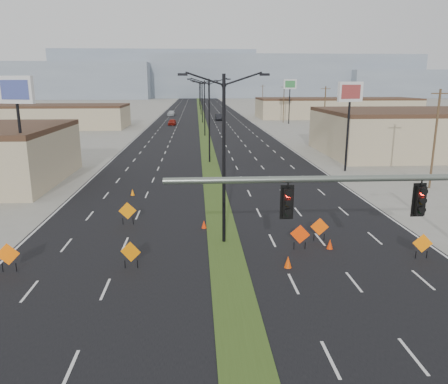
{
  "coord_description": "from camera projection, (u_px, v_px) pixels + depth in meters",
  "views": [
    {
      "loc": [
        -1.59,
        -13.21,
        9.47
      ],
      "look_at": [
        -0.0,
        11.87,
        3.2
      ],
      "focal_mm": 35.0,
      "sensor_mm": 36.0,
      "label": 1
    }
  ],
  "objects": [
    {
      "name": "ground",
      "position": [
        246.0,
        363.0,
        15.18
      ],
      "size": [
        600.0,
        600.0,
        0.0
      ],
      "primitive_type": "plane",
      "color": "gray",
      "rests_on": "ground"
    },
    {
      "name": "road_surface",
      "position": [
        202.0,
        121.0,
        112.01
      ],
      "size": [
        25.0,
        400.0,
        0.02
      ],
      "primitive_type": "cube",
      "color": "black",
      "rests_on": "ground"
    },
    {
      "name": "median_strip",
      "position": [
        202.0,
        121.0,
        112.01
      ],
      "size": [
        2.0,
        400.0,
        0.04
      ],
      "primitive_type": "cube",
      "color": "#374D1B",
      "rests_on": "ground"
    },
    {
      "name": "building_sw_far",
      "position": [
        56.0,
        117.0,
        94.98
      ],
      "size": [
        30.0,
        14.0,
        4.5
      ],
      "primitive_type": "cube",
      "color": "tan",
      "rests_on": "ground"
    },
    {
      "name": "building_se_far",
      "position": [
        336.0,
        109.0,
        123.43
      ],
      "size": [
        44.0,
        16.0,
        5.0
      ],
      "primitive_type": "cube",
      "color": "tan",
      "rests_on": "ground"
    },
    {
      "name": "mesa_west",
      "position": [
        8.0,
        81.0,
        276.27
      ],
      "size": [
        180.0,
        50.0,
        22.0
      ],
      "primitive_type": "cube",
      "color": "gray",
      "rests_on": "ground"
    },
    {
      "name": "mesa_center",
      "position": [
        255.0,
        77.0,
        304.74
      ],
      "size": [
        220.0,
        50.0,
        28.0
      ],
      "primitive_type": "cube",
      "color": "gray",
      "rests_on": "ground"
    },
    {
      "name": "mesa_backdrop",
      "position": [
        157.0,
        74.0,
        319.32
      ],
      "size": [
        140.0,
        50.0,
        32.0
      ],
      "primitive_type": "cube",
      "color": "gray",
      "rests_on": "ground"
    },
    {
      "name": "streetlight_0",
      "position": [
        224.0,
        155.0,
        25.49
      ],
      "size": [
        5.15,
        0.24,
        10.02
      ],
      "color": "black",
      "rests_on": "ground"
    },
    {
      "name": "streetlight_1",
      "position": [
        209.0,
        118.0,
        52.6
      ],
      "size": [
        5.15,
        0.24,
        10.02
      ],
      "color": "black",
      "rests_on": "ground"
    },
    {
      "name": "streetlight_2",
      "position": [
        205.0,
        106.0,
        79.72
      ],
      "size": [
        5.15,
        0.24,
        10.02
      ],
      "color": "black",
      "rests_on": "ground"
    },
    {
      "name": "streetlight_3",
      "position": [
        202.0,
        100.0,
        106.83
      ],
      "size": [
        5.15,
        0.24,
        10.02
      ],
      "color": "black",
      "rests_on": "ground"
    },
    {
      "name": "streetlight_4",
      "position": [
        201.0,
        97.0,
        133.94
      ],
      "size": [
        5.15,
        0.24,
        10.02
      ],
      "color": "black",
      "rests_on": "ground"
    },
    {
      "name": "streetlight_5",
      "position": [
        200.0,
        95.0,
        161.05
      ],
      "size": [
        5.15,
        0.24,
        10.02
      ],
      "color": "black",
      "rests_on": "ground"
    },
    {
      "name": "streetlight_6",
      "position": [
        199.0,
        93.0,
        188.17
      ],
      "size": [
        5.15,
        0.24,
        10.02
      ],
      "color": "black",
      "rests_on": "ground"
    },
    {
      "name": "utility_pole_0",
      "position": [
        435.0,
        138.0,
        39.49
      ],
      "size": [
        1.6,
        0.2,
        9.0
      ],
      "color": "#4C3823",
      "rests_on": "ground"
    },
    {
      "name": "utility_pole_1",
      "position": [
        324.0,
        113.0,
        73.38
      ],
      "size": [
        1.6,
        0.2,
        9.0
      ],
      "color": "#4C3823",
      "rests_on": "ground"
    },
    {
      "name": "utility_pole_2",
      "position": [
        284.0,
        103.0,
        107.27
      ],
      "size": [
        1.6,
        0.2,
        9.0
      ],
      "color": "#4C3823",
      "rests_on": "ground"
    },
    {
      "name": "utility_pole_3",
      "position": [
        263.0,
        99.0,
        141.16
      ],
      "size": [
        1.6,
        0.2,
        9.0
      ],
      "color": "#4C3823",
      "rests_on": "ground"
    },
    {
      "name": "car_left",
      "position": [
        172.0,
        122.0,
        101.4
      ],
      "size": [
        1.93,
        4.24,
        1.41
      ],
      "primitive_type": "imported",
      "rotation": [
        0.0,
        0.0,
        -0.07
      ],
      "color": "maroon",
      "rests_on": "ground"
    },
    {
      "name": "car_mid",
      "position": [
        218.0,
        117.0,
        115.1
      ],
      "size": [
        1.79,
        4.84,
        1.58
      ],
      "primitive_type": "imported",
      "rotation": [
        0.0,
        0.0,
        0.02
      ],
      "color": "black",
      "rests_on": "ground"
    },
    {
      "name": "car_far",
      "position": [
        171.0,
        113.0,
        130.99
      ],
      "size": [
        2.33,
        5.04,
        1.43
      ],
      "primitive_type": "imported",
      "rotation": [
        0.0,
        0.0,
        -0.07
      ],
      "color": "silver",
      "rests_on": "ground"
    },
    {
      "name": "construction_sign_0",
      "position": [
        8.0,
        255.0,
        22.32
      ],
      "size": [
        1.18,
        0.16,
        1.57
      ],
      "rotation": [
        0.0,
        0.0,
        0.1
      ],
      "color": "#FF6705",
      "rests_on": "ground"
    },
    {
      "name": "construction_sign_1",
      "position": [
        131.0,
        253.0,
        22.78
      ],
      "size": [
        1.09,
        0.31,
        1.48
      ],
      "rotation": [
        0.0,
        0.0,
        -0.24
      ],
      "color": "#D66E04",
      "rests_on": "ground"
    },
    {
      "name": "construction_sign_2",
      "position": [
        128.0,
        212.0,
        29.87
      ],
      "size": [
        1.2,
        0.1,
        1.6
      ],
      "rotation": [
        0.0,
        0.0,
        0.05
      ],
      "color": "orange",
      "rests_on": "ground"
    },
    {
      "name": "construction_sign_3",
      "position": [
        300.0,
        235.0,
        25.38
      ],
      "size": [
        1.09,
        0.39,
        1.51
      ],
      "rotation": [
        0.0,
        0.0,
        -0.31
      ],
      "color": "#FE3B05",
      "rests_on": "ground"
    },
    {
      "name": "construction_sign_4",
      "position": [
        320.0,
        228.0,
        26.77
      ],
      "size": [
        1.11,
        0.18,
        1.48
      ],
      "rotation": [
        0.0,
        0.0,
        -0.13
      ],
      "color": "#FF5305",
      "rests_on": "ground"
    },
    {
      "name": "construction_sign_5",
      "position": [
        423.0,
        244.0,
        24.06
      ],
      "size": [
        1.08,
        0.19,
        1.44
      ],
      "rotation": [
        0.0,
        0.0,
        -0.14
      ],
      "color": "orange",
      "rests_on": "ground"
    },
    {
      "name": "cone_0",
      "position": [
        204.0,
        224.0,
        29.24
      ],
      "size": [
        0.37,
        0.37,
        0.57
      ],
      "primitive_type": "cone",
      "rotation": [
        0.0,
        0.0,
        0.07
      ],
      "color": "red",
      "rests_on": "ground"
    },
    {
      "name": "cone_1",
      "position": [
        288.0,
        262.0,
        22.97
      ],
      "size": [
        0.47,
        0.47,
        0.67
      ],
      "primitive_type": "cone",
      "rotation": [
        0.0,
        0.0,
        0.21
      ],
      "color": "#E64304",
      "rests_on": "ground"
    },
    {
      "name": "cone_2",
      "position": [
        330.0,
        244.0,
        25.59
      ],
      "size": [
        0.47,
        0.47,
        0.61
      ],
      "primitive_type": "cone",
      "rotation": [
        0.0,
        0.0,
        -0.32
      ],
      "color": "red",
      "rests_on": "ground"
    },
    {
      "name": "cone_3",
      "position": [
        133.0,
        192.0,
        37.83
      ],
      "size": [
        0.42,
        0.42,
        0.58
      ],
      "primitive_type": "cone",
      "rotation": [
        0.0,
        0.0,
        -0.22
      ],
      "color": "orange",
      "rests_on": "ground"
    },
    {
      "name": "pole_sign_west",
      "position": [
        16.0,
        99.0,
        35.27
      ],
      "size": [
        3.22,
        1.38,
        10.06
      ],
      "rotation": [
        0.0,
        0.0,
        -0.33
      ],
      "color": "black",
      "rests_on": "ground"
    },
    {
      "name": "pole_sign_east_near",
      "position": [
        350.0,
        99.0,
        46.63
      ],
      "size": [
        3.06,
        1.46,
        9.65
      ],
      "rotation": [
        0.0,
        0.0,
        0.37
      ],
      "color": "black",
      "rests_on": "ground"
    },
    {
      "name": "pole_sign_east_far",
      "position": [
        290.0,
        87.0,
        103.02
      ],
      "size": [
        3.32,
        1.44,
        10.42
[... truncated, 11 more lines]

